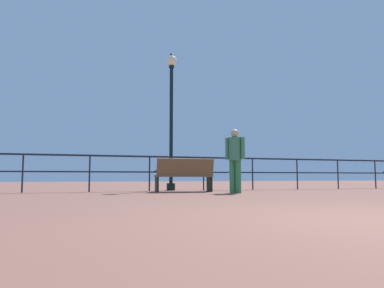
# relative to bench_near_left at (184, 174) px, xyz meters

# --- Properties ---
(pier_railing) EXTENTS (25.58, 0.05, 1.04)m
(pier_railing) POSITION_rel_bench_near_left_xyz_m (0.05, 0.88, 0.26)
(pier_railing) COLOR black
(pier_railing) RESTS_ON ground_plane
(bench_near_left) EXTENTS (1.63, 0.79, 0.92)m
(bench_near_left) POSITION_rel_bench_near_left_xyz_m (0.00, 0.00, 0.00)
(bench_near_left) COLOR brown
(bench_near_left) RESTS_ON ground_plane
(lamppost_center) EXTENTS (0.34, 0.34, 4.38)m
(lamppost_center) POSITION_rel_bench_near_left_xyz_m (-0.06, 1.20, 2.15)
(lamppost_center) COLOR black
(lamppost_center) RESTS_ON ground_plane
(person_by_bench) EXTENTS (0.41, 0.41, 1.65)m
(person_by_bench) POSITION_rel_bench_near_left_xyz_m (1.02, -1.13, 0.45)
(person_by_bench) COLOR #337946
(person_by_bench) RESTS_ON ground_plane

